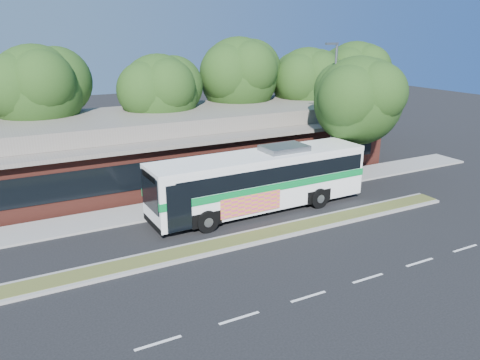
# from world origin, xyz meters

# --- Properties ---
(ground) EXTENTS (120.00, 120.00, 0.00)m
(ground) POSITION_xyz_m (0.00, 0.00, 0.00)
(ground) COLOR black
(ground) RESTS_ON ground
(median_strip) EXTENTS (26.00, 1.10, 0.15)m
(median_strip) POSITION_xyz_m (0.00, 0.60, 0.07)
(median_strip) COLOR #454F21
(median_strip) RESTS_ON ground
(sidewalk) EXTENTS (44.00, 2.60, 0.12)m
(sidewalk) POSITION_xyz_m (0.00, 6.40, 0.06)
(sidewalk) COLOR gray
(sidewalk) RESTS_ON ground
(plaza_building) EXTENTS (33.20, 11.20, 4.45)m
(plaza_building) POSITION_xyz_m (0.00, 12.99, 2.13)
(plaza_building) COLOR #5E261D
(plaza_building) RESTS_ON ground
(lamp_post) EXTENTS (0.93, 0.18, 9.07)m
(lamp_post) POSITION_xyz_m (9.56, 6.00, 4.90)
(lamp_post) COLOR slate
(lamp_post) RESTS_ON ground
(tree_bg_b) EXTENTS (6.69, 6.00, 9.00)m
(tree_bg_b) POSITION_xyz_m (-6.57, 16.14, 6.14)
(tree_bg_b) COLOR black
(tree_bg_b) RESTS_ON ground
(tree_bg_c) EXTENTS (6.24, 5.60, 8.26)m
(tree_bg_c) POSITION_xyz_m (1.40, 15.13, 5.59)
(tree_bg_c) COLOR black
(tree_bg_c) RESTS_ON ground
(tree_bg_d) EXTENTS (6.91, 6.20, 9.37)m
(tree_bg_d) POSITION_xyz_m (8.45, 16.15, 6.42)
(tree_bg_d) COLOR black
(tree_bg_d) RESTS_ON ground
(tree_bg_e) EXTENTS (6.47, 5.80, 8.50)m
(tree_bg_e) POSITION_xyz_m (14.42, 15.14, 5.74)
(tree_bg_e) COLOR black
(tree_bg_e) RESTS_ON ground
(tree_bg_f) EXTENTS (6.69, 6.00, 8.92)m
(tree_bg_f) POSITION_xyz_m (20.43, 16.14, 6.06)
(tree_bg_f) COLOR black
(tree_bg_f) RESTS_ON ground
(transit_bus) EXTENTS (12.86, 3.23, 3.59)m
(transit_bus) POSITION_xyz_m (2.99, 3.80, 2.00)
(transit_bus) COLOR white
(transit_bus) RESTS_ON ground
(sidewalk_tree) EXTENTS (6.28, 5.63, 8.31)m
(sidewalk_tree) POSITION_xyz_m (11.41, 5.44, 5.63)
(sidewalk_tree) COLOR black
(sidewalk_tree) RESTS_ON ground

